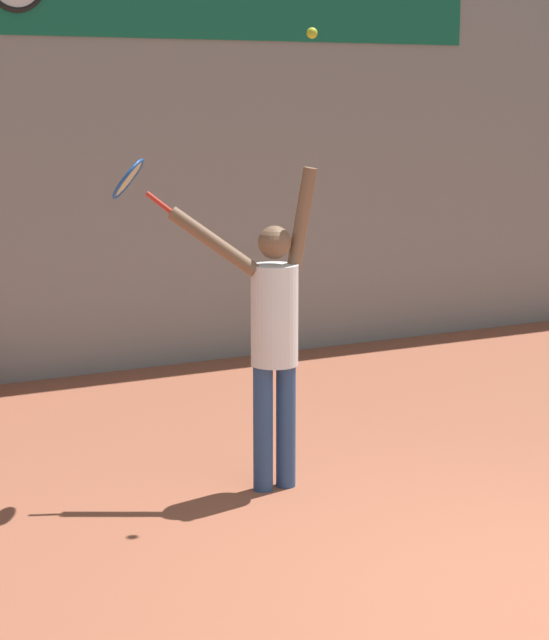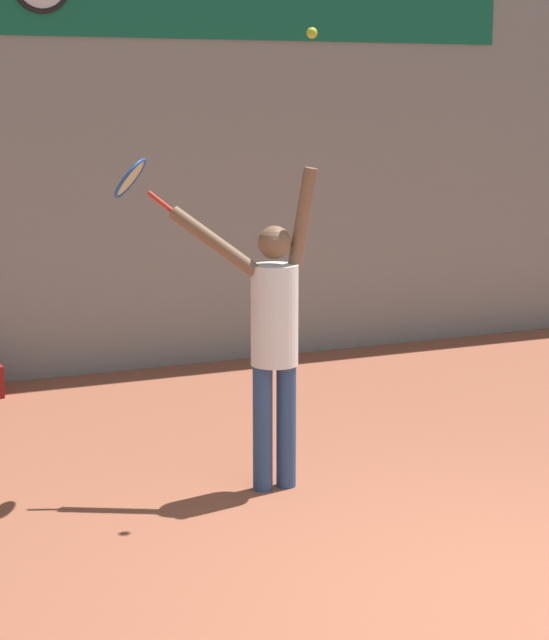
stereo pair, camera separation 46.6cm
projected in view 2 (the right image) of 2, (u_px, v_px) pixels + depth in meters
The scene contains 4 objects.
back_wall at pixel (159, 101), 10.66m from camera, with size 18.00×0.10×5.00m.
tennis_player at pixel (273, 330), 7.47m from camera, with size 0.89×0.55×2.12m.
tennis_racket at pixel (133, 180), 7.41m from camera, with size 0.42×0.38×0.36m.
tennis_ball at pixel (312, 33), 7.09m from camera, with size 0.07×0.07×0.07m.
Camera 2 is at (-3.47, -4.34, 2.57)m, focal length 65.00 mm.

